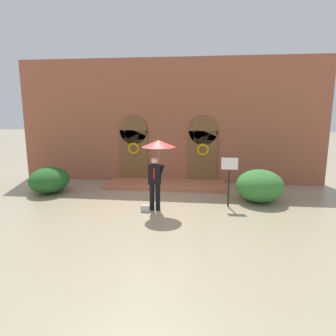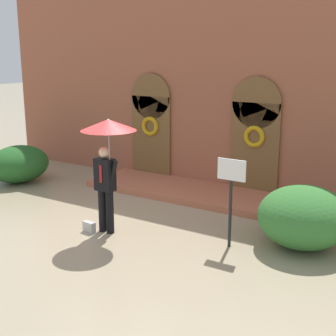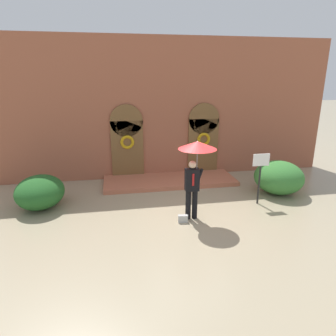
# 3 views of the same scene
# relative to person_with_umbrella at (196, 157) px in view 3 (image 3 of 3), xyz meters

# --- Properties ---
(ground_plane) EXTENTS (80.00, 80.00, 0.00)m
(ground_plane) POSITION_rel_person_with_umbrella_xyz_m (-0.15, 0.17, -1.91)
(ground_plane) COLOR tan
(building_facade) EXTENTS (14.00, 2.30, 5.60)m
(building_facade) POSITION_rel_person_with_umbrella_xyz_m (-0.15, 4.32, 0.77)
(building_facade) COLOR #9E563D
(building_facade) RESTS_ON ground
(person_with_umbrella) EXTENTS (1.10, 1.10, 2.36)m
(person_with_umbrella) POSITION_rel_person_with_umbrella_xyz_m (0.00, 0.00, 0.00)
(person_with_umbrella) COLOR black
(person_with_umbrella) RESTS_ON ground
(handbag) EXTENTS (0.29, 0.15, 0.22)m
(handbag) POSITION_rel_person_with_umbrella_xyz_m (-0.40, -0.20, -1.80)
(handbag) COLOR #B7B7B2
(handbag) RESTS_ON ground
(sign_post) EXTENTS (0.56, 0.06, 1.72)m
(sign_post) POSITION_rel_person_with_umbrella_xyz_m (2.37, 0.67, -0.75)
(sign_post) COLOR black
(sign_post) RESTS_ON ground
(shrub_left) EXTENTS (1.53, 1.80, 1.05)m
(shrub_left) POSITION_rel_person_with_umbrella_xyz_m (-4.71, 1.68, -1.39)
(shrub_left) COLOR #235B23
(shrub_left) RESTS_ON ground
(shrub_right) EXTENTS (1.74, 1.79, 1.18)m
(shrub_right) POSITION_rel_person_with_umbrella_xyz_m (3.54, 1.46, -1.32)
(shrub_right) COLOR #387A33
(shrub_right) RESTS_ON ground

